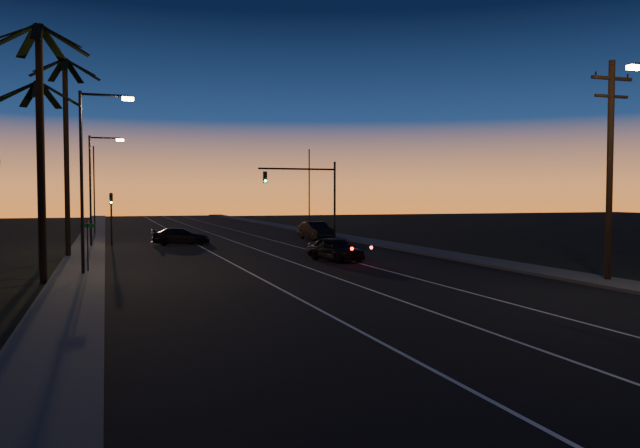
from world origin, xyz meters
name	(u,v)px	position (x,y,z in m)	size (l,w,h in m)	color
ground	(541,359)	(0.00, 0.00, 0.00)	(220.00, 220.00, 0.00)	black
road	(257,252)	(0.00, 30.00, 0.01)	(20.00, 170.00, 0.01)	black
sidewalk_left	(85,256)	(-11.20, 30.00, 0.08)	(2.40, 170.00, 0.16)	#3A3A37
sidewalk_right	(402,247)	(11.20, 30.00, 0.08)	(2.40, 170.00, 0.16)	#3A3A37
lane_stripe_left	(214,253)	(-3.00, 30.00, 0.02)	(0.12, 160.00, 0.01)	silver
lane_stripe_mid	(264,252)	(0.50, 30.00, 0.02)	(0.12, 160.00, 0.01)	silver
lane_stripe_right	(311,251)	(4.00, 30.00, 0.02)	(0.12, 160.00, 0.01)	silver
palm_near	(40,125)	(-12.60, 18.00, 7.07)	(4.25, 4.16, 11.53)	black
palm_mid	(40,152)	(-13.20, 24.00, 6.25)	(4.25, 4.16, 10.03)	black
palm_far	(66,137)	(-12.20, 30.00, 7.61)	(4.25, 4.16, 12.53)	black
streetlight_left_near	(88,167)	(-10.70, 20.00, 5.32)	(2.55, 0.26, 9.00)	black
streetlight_left_far	(95,181)	(-10.69, 38.00, 5.06)	(2.55, 0.26, 8.50)	black
street_sign	(88,241)	(-10.80, 21.00, 1.66)	(0.70, 0.06, 2.60)	black
utility_pole	(610,165)	(11.60, 10.00, 5.32)	(2.20, 0.28, 10.00)	black
signal_mast	(310,186)	(7.14, 39.99, 4.78)	(7.10, 0.41, 7.00)	black
signal_post	(111,209)	(-9.50, 39.98, 2.89)	(0.28, 0.37, 4.20)	black
far_pole_left	(94,190)	(-11.00, 55.00, 4.50)	(0.14, 0.14, 9.00)	black
far_pole_right	(309,191)	(11.00, 52.00, 4.50)	(0.14, 0.14, 9.00)	black
lead_car	(336,249)	(3.20, 22.86, 0.73)	(2.89, 4.94, 1.43)	black
right_car	(316,231)	(7.90, 40.49, 0.82)	(2.01, 4.98, 1.61)	black
cross_car	(181,236)	(-4.21, 38.61, 0.68)	(4.81, 2.40, 1.34)	black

